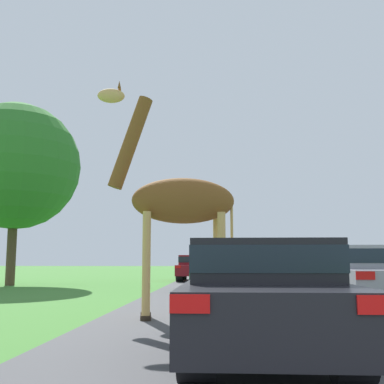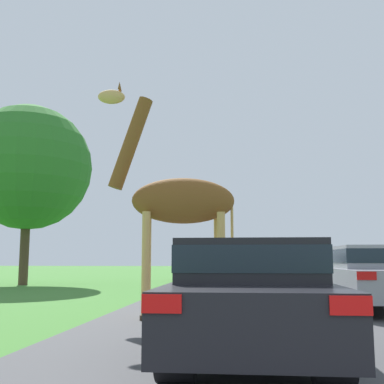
{
  "view_description": "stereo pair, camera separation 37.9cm",
  "coord_description": "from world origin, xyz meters",
  "px_view_note": "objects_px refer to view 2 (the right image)",
  "views": [
    {
      "loc": [
        -1.02,
        -1.2,
        1.16
      ],
      "look_at": [
        -1.63,
        8.48,
        2.51
      ],
      "focal_mm": 45.0,
      "sensor_mm": 36.0,
      "label": 1
    },
    {
      "loc": [
        -0.65,
        -1.16,
        1.16
      ],
      "look_at": [
        -1.63,
        8.48,
        2.51
      ],
      "focal_mm": 45.0,
      "sensor_mm": 36.0,
      "label": 2
    }
  ],
  "objects_px": {
    "car_far_ahead": "(377,275)",
    "tree_centre_back": "(28,167)",
    "giraffe_near_road": "(177,201)",
    "car_verge_right": "(294,266)",
    "car_queue_left": "(207,267)",
    "car_queue_right": "(228,271)",
    "car_lead_maroon": "(250,295)"
  },
  "relations": [
    {
      "from": "giraffe_near_road",
      "to": "car_queue_left",
      "type": "height_order",
      "value": "giraffe_near_road"
    },
    {
      "from": "car_lead_maroon",
      "to": "tree_centre_back",
      "type": "distance_m",
      "value": 18.71
    },
    {
      "from": "car_lead_maroon",
      "to": "car_far_ahead",
      "type": "relative_size",
      "value": 0.88
    },
    {
      "from": "car_verge_right",
      "to": "car_far_ahead",
      "type": "bearing_deg",
      "value": -88.39
    },
    {
      "from": "giraffe_near_road",
      "to": "car_lead_maroon",
      "type": "relative_size",
      "value": 1.2
    },
    {
      "from": "giraffe_near_road",
      "to": "car_verge_right",
      "type": "bearing_deg",
      "value": -22.96
    },
    {
      "from": "giraffe_near_road",
      "to": "tree_centre_back",
      "type": "distance_m",
      "value": 14.59
    },
    {
      "from": "giraffe_near_road",
      "to": "car_queue_right",
      "type": "height_order",
      "value": "giraffe_near_road"
    },
    {
      "from": "car_far_ahead",
      "to": "car_verge_right",
      "type": "relative_size",
      "value": 1.1
    },
    {
      "from": "car_far_ahead",
      "to": "tree_centre_back",
      "type": "height_order",
      "value": "tree_centre_back"
    },
    {
      "from": "giraffe_near_road",
      "to": "car_queue_left",
      "type": "xyz_separation_m",
      "value": [
        -0.57,
        16.56,
        -1.58
      ]
    },
    {
      "from": "car_queue_right",
      "to": "tree_centre_back",
      "type": "bearing_deg",
      "value": 162.37
    },
    {
      "from": "giraffe_near_road",
      "to": "car_queue_left",
      "type": "bearing_deg",
      "value": -6.85
    },
    {
      "from": "car_queue_left",
      "to": "car_verge_right",
      "type": "relative_size",
      "value": 0.96
    },
    {
      "from": "car_lead_maroon",
      "to": "car_queue_right",
      "type": "distance_m",
      "value": 12.24
    },
    {
      "from": "car_queue_left",
      "to": "giraffe_near_road",
      "type": "bearing_deg",
      "value": -88.02
    },
    {
      "from": "car_lead_maroon",
      "to": "car_queue_left",
      "type": "relative_size",
      "value": 1.01
    },
    {
      "from": "car_queue_right",
      "to": "car_queue_left",
      "type": "relative_size",
      "value": 1.11
    },
    {
      "from": "giraffe_near_road",
      "to": "car_far_ahead",
      "type": "height_order",
      "value": "giraffe_near_road"
    },
    {
      "from": "car_lead_maroon",
      "to": "car_far_ahead",
      "type": "distance_m",
      "value": 6.48
    },
    {
      "from": "giraffe_near_road",
      "to": "car_verge_right",
      "type": "xyz_separation_m",
      "value": [
        4.02,
        15.96,
        -1.53
      ]
    },
    {
      "from": "car_queue_left",
      "to": "tree_centre_back",
      "type": "relative_size",
      "value": 0.48
    },
    {
      "from": "giraffe_near_road",
      "to": "car_lead_maroon",
      "type": "xyz_separation_m",
      "value": [
        1.39,
        -3.74,
        -1.59
      ]
    },
    {
      "from": "tree_centre_back",
      "to": "giraffe_near_road",
      "type": "bearing_deg",
      "value": -53.38
    },
    {
      "from": "car_queue_right",
      "to": "car_far_ahead",
      "type": "height_order",
      "value": "car_far_ahead"
    },
    {
      "from": "car_queue_left",
      "to": "car_far_ahead",
      "type": "bearing_deg",
      "value": -71.12
    },
    {
      "from": "car_verge_right",
      "to": "tree_centre_back",
      "type": "relative_size",
      "value": 0.5
    },
    {
      "from": "car_lead_maroon",
      "to": "car_far_ahead",
      "type": "bearing_deg",
      "value": 62.17
    },
    {
      "from": "car_far_ahead",
      "to": "tree_centre_back",
      "type": "relative_size",
      "value": 0.55
    },
    {
      "from": "car_lead_maroon",
      "to": "car_queue_right",
      "type": "height_order",
      "value": "car_lead_maroon"
    },
    {
      "from": "car_lead_maroon",
      "to": "car_verge_right",
      "type": "bearing_deg",
      "value": 82.39
    },
    {
      "from": "car_lead_maroon",
      "to": "tree_centre_back",
      "type": "relative_size",
      "value": 0.48
    }
  ]
}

